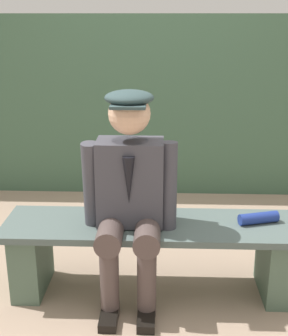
{
  "coord_description": "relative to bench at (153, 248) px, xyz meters",
  "views": [
    {
      "loc": [
        -0.05,
        2.55,
        1.67
      ],
      "look_at": [
        0.05,
        0.0,
        0.81
      ],
      "focal_mm": 49.73,
      "sensor_mm": 36.0,
      "label": 1
    }
  ],
  "objects": [
    {
      "name": "seated_man",
      "position": [
        0.13,
        0.06,
        0.41
      ],
      "size": [
        0.55,
        0.55,
        1.27
      ],
      "color": "#3F3F48",
      "rests_on": "ground"
    },
    {
      "name": "bench",
      "position": [
        0.0,
        0.0,
        0.0
      ],
      "size": [
        1.81,
        0.47,
        0.46
      ],
      "color": "#4C5C58",
      "rests_on": "ground"
    },
    {
      "name": "rolled_magazine",
      "position": [
        -0.63,
        -0.02,
        0.2
      ],
      "size": [
        0.25,
        0.13,
        0.07
      ],
      "primitive_type": "cylinder",
      "rotation": [
        0.0,
        1.57,
        0.28
      ],
      "color": "navy",
      "rests_on": "bench"
    },
    {
      "name": "ground_plane",
      "position": [
        0.0,
        0.0,
        -0.3
      ],
      "size": [
        30.0,
        30.0,
        0.0
      ],
      "primitive_type": "plane",
      "color": "#A08671"
    },
    {
      "name": "stadium_wall",
      "position": [
        0.0,
        -1.8,
        0.54
      ],
      "size": [
        12.0,
        0.24,
        1.67
      ],
      "primitive_type": "cube",
      "color": "#3C5C45",
      "rests_on": "ground"
    }
  ]
}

